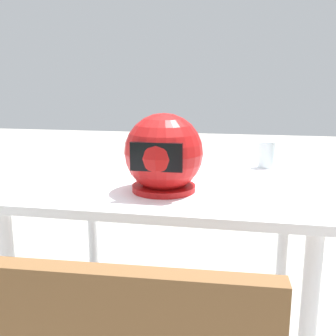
% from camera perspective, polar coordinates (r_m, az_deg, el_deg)
% --- Properties ---
extents(dining_table, '(1.08, 0.87, 0.74)m').
position_cam_1_polar(dining_table, '(1.57, 0.32, -4.63)').
color(dining_table, white).
rests_on(dining_table, ground).
extents(pizza_plate, '(0.30, 0.30, 0.01)m').
position_cam_1_polar(pizza_plate, '(1.72, -0.29, 0.20)').
color(pizza_plate, white).
rests_on(pizza_plate, dining_table).
extents(pizza, '(0.25, 0.25, 0.05)m').
position_cam_1_polar(pizza, '(1.72, -0.21, 0.82)').
color(pizza, tan).
rests_on(pizza, pizza_plate).
extents(motorcycle_helmet, '(0.27, 0.27, 0.27)m').
position_cam_1_polar(motorcycle_helmet, '(1.34, -0.63, 1.98)').
color(motorcycle_helmet, '#B21414').
rests_on(motorcycle_helmet, dining_table).
extents(drinking_glass, '(0.07, 0.07, 0.11)m').
position_cam_1_polar(drinking_glass, '(1.77, 13.92, 1.85)').
color(drinking_glass, silver).
rests_on(drinking_glass, dining_table).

